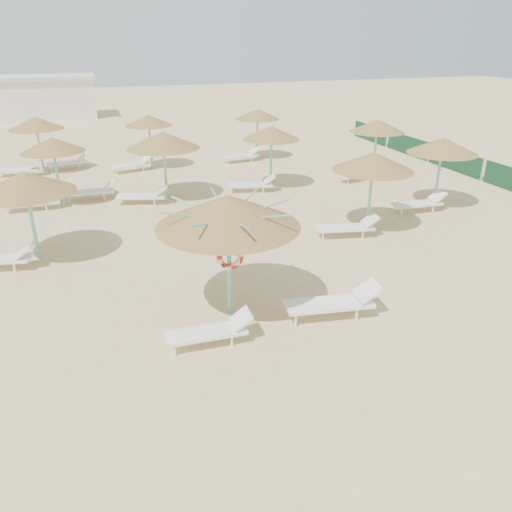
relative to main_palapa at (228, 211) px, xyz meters
name	(u,v)px	position (x,y,z in m)	size (l,w,h in m)	color
ground	(250,315)	(0.39, -0.32, -2.59)	(120.00, 120.00, 0.00)	#D9BF84
main_palapa	(228,211)	(0.00, 0.00, 0.00)	(3.32, 3.32, 2.97)	#6DBEB5
lounger_main_a	(212,331)	(-0.76, -1.22, -2.26)	(1.90, 0.62, 0.69)	white
lounger_main_b	(335,302)	(2.31, -1.04, -2.19)	(2.33, 0.99, 0.82)	white
palapa_field	(215,140)	(2.17, 9.50, -0.28)	(18.27, 14.68, 2.72)	#6DBEB5
service_hut	(42,97)	(-5.61, 34.68, -0.94)	(8.40, 4.40, 3.25)	silver
windbreak_fence	(455,161)	(14.39, 9.64, -2.08)	(0.08, 19.84, 1.10)	#184923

